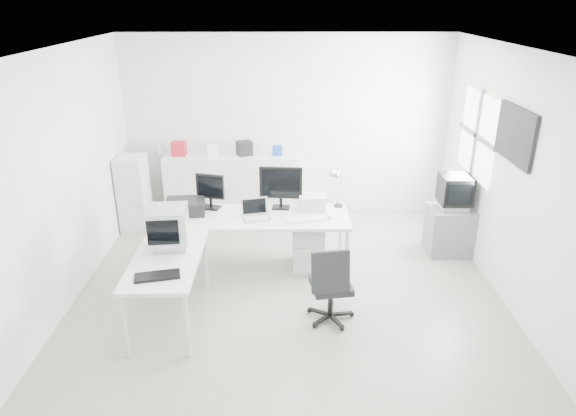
{
  "coord_description": "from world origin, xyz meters",
  "views": [
    {
      "loc": [
        -0.04,
        -5.32,
        3.31
      ],
      "look_at": [
        0.0,
        0.2,
        1.0
      ],
      "focal_mm": 32.0,
      "sensor_mm": 36.0,
      "label": 1
    }
  ],
  "objects_px": {
    "drawer_pedestal": "(308,246)",
    "laser_printer": "(312,202)",
    "inkjet_printer": "(186,207)",
    "lcd_monitor_large": "(281,187)",
    "filing_cabinet": "(134,194)",
    "sideboard": "(233,187)",
    "main_desk": "(254,243)",
    "laptop": "(256,211)",
    "crt_monitor": "(169,229)",
    "tv_cabinet": "(450,230)",
    "side_desk": "(169,289)",
    "lcd_monitor_small": "(210,191)",
    "office_chair": "(331,282)",
    "crt_tv": "(455,193)"
  },
  "relations": [
    {
      "from": "drawer_pedestal",
      "to": "laser_printer",
      "type": "height_order",
      "value": "laser_printer"
    },
    {
      "from": "drawer_pedestal",
      "to": "inkjet_printer",
      "type": "xyz_separation_m",
      "value": [
        -1.55,
        0.05,
        0.54
      ]
    },
    {
      "from": "lcd_monitor_large",
      "to": "laser_printer",
      "type": "distance_m",
      "value": 0.44
    },
    {
      "from": "filing_cabinet",
      "to": "sideboard",
      "type": "bearing_deg",
      "value": 16.78
    },
    {
      "from": "main_desk",
      "to": "sideboard",
      "type": "distance_m",
      "value": 1.75
    },
    {
      "from": "laptop",
      "to": "crt_monitor",
      "type": "xyz_separation_m",
      "value": [
        -0.9,
        -0.75,
        0.11
      ]
    },
    {
      "from": "crt_monitor",
      "to": "tv_cabinet",
      "type": "xyz_separation_m",
      "value": [
        3.51,
        1.31,
        -0.64
      ]
    },
    {
      "from": "laptop",
      "to": "filing_cabinet",
      "type": "distance_m",
      "value": 2.35
    },
    {
      "from": "crt_monitor",
      "to": "side_desk",
      "type": "bearing_deg",
      "value": -95.29
    },
    {
      "from": "lcd_monitor_small",
      "to": "laptop",
      "type": "xyz_separation_m",
      "value": [
        0.6,
        -0.35,
        -0.13
      ]
    },
    {
      "from": "lcd_monitor_large",
      "to": "office_chair",
      "type": "distance_m",
      "value": 1.58
    },
    {
      "from": "lcd_monitor_small",
      "to": "tv_cabinet",
      "type": "relative_size",
      "value": 0.72
    },
    {
      "from": "crt_monitor",
      "to": "crt_tv",
      "type": "xyz_separation_m",
      "value": [
        3.51,
        1.31,
        -0.09
      ]
    },
    {
      "from": "side_desk",
      "to": "tv_cabinet",
      "type": "bearing_deg",
      "value": 23.93
    },
    {
      "from": "filing_cabinet",
      "to": "lcd_monitor_small",
      "type": "bearing_deg",
      "value": -37.96
    },
    {
      "from": "side_desk",
      "to": "crt_monitor",
      "type": "height_order",
      "value": "crt_monitor"
    },
    {
      "from": "side_desk",
      "to": "filing_cabinet",
      "type": "height_order",
      "value": "filing_cabinet"
    },
    {
      "from": "tv_cabinet",
      "to": "crt_tv",
      "type": "distance_m",
      "value": 0.55
    },
    {
      "from": "main_desk",
      "to": "office_chair",
      "type": "distance_m",
      "value": 1.44
    },
    {
      "from": "side_desk",
      "to": "sideboard",
      "type": "distance_m",
      "value": 2.83
    },
    {
      "from": "drawer_pedestal",
      "to": "office_chair",
      "type": "distance_m",
      "value": 1.2
    },
    {
      "from": "side_desk",
      "to": "laser_printer",
      "type": "distance_m",
      "value": 2.13
    },
    {
      "from": "drawer_pedestal",
      "to": "main_desk",
      "type": "bearing_deg",
      "value": -175.91
    },
    {
      "from": "laser_printer",
      "to": "office_chair",
      "type": "height_order",
      "value": "laser_printer"
    },
    {
      "from": "side_desk",
      "to": "crt_monitor",
      "type": "distance_m",
      "value": 0.65
    },
    {
      "from": "drawer_pedestal",
      "to": "sideboard",
      "type": "height_order",
      "value": "sideboard"
    },
    {
      "from": "main_desk",
      "to": "drawer_pedestal",
      "type": "distance_m",
      "value": 0.71
    },
    {
      "from": "lcd_monitor_small",
      "to": "crt_tv",
      "type": "relative_size",
      "value": 0.94
    },
    {
      "from": "laser_printer",
      "to": "tv_cabinet",
      "type": "xyz_separation_m",
      "value": [
        1.91,
        0.24,
        -0.52
      ]
    },
    {
      "from": "laptop",
      "to": "filing_cabinet",
      "type": "bearing_deg",
      "value": 130.84
    },
    {
      "from": "side_desk",
      "to": "office_chair",
      "type": "height_order",
      "value": "office_chair"
    },
    {
      "from": "crt_tv",
      "to": "filing_cabinet",
      "type": "distance_m",
      "value": 4.58
    },
    {
      "from": "tv_cabinet",
      "to": "sideboard",
      "type": "xyz_separation_m",
      "value": [
        -3.07,
        1.23,
        0.19
      ]
    },
    {
      "from": "drawer_pedestal",
      "to": "sideboard",
      "type": "distance_m",
      "value": 1.99
    },
    {
      "from": "main_desk",
      "to": "filing_cabinet",
      "type": "height_order",
      "value": "filing_cabinet"
    },
    {
      "from": "crt_tv",
      "to": "main_desk",
      "type": "bearing_deg",
      "value": -170.26
    },
    {
      "from": "lcd_monitor_small",
      "to": "crt_tv",
      "type": "height_order",
      "value": "lcd_monitor_small"
    },
    {
      "from": "laser_printer",
      "to": "office_chair",
      "type": "relative_size",
      "value": 0.36
    },
    {
      "from": "side_desk",
      "to": "tv_cabinet",
      "type": "xyz_separation_m",
      "value": [
        3.51,
        1.56,
        -0.05
      ]
    },
    {
      "from": "tv_cabinet",
      "to": "crt_tv",
      "type": "xyz_separation_m",
      "value": [
        0.0,
        0.0,
        0.55
      ]
    },
    {
      "from": "tv_cabinet",
      "to": "crt_tv",
      "type": "relative_size",
      "value": 1.31
    },
    {
      "from": "lcd_monitor_large",
      "to": "laser_printer",
      "type": "height_order",
      "value": "lcd_monitor_large"
    },
    {
      "from": "lcd_monitor_large",
      "to": "crt_monitor",
      "type": "distance_m",
      "value": 1.63
    },
    {
      "from": "laser_printer",
      "to": "tv_cabinet",
      "type": "bearing_deg",
      "value": 5.54
    },
    {
      "from": "inkjet_printer",
      "to": "filing_cabinet",
      "type": "xyz_separation_m",
      "value": [
        -0.99,
        1.16,
        -0.27
      ]
    },
    {
      "from": "drawer_pedestal",
      "to": "lcd_monitor_large",
      "type": "height_order",
      "value": "lcd_monitor_large"
    },
    {
      "from": "lcd_monitor_large",
      "to": "sideboard",
      "type": "relative_size",
      "value": 0.28
    },
    {
      "from": "main_desk",
      "to": "side_desk",
      "type": "height_order",
      "value": "same"
    },
    {
      "from": "side_desk",
      "to": "laptop",
      "type": "bearing_deg",
      "value": 48.01
    },
    {
      "from": "side_desk",
      "to": "filing_cabinet",
      "type": "xyz_separation_m",
      "value": [
        -0.99,
        2.36,
        0.19
      ]
    }
  ]
}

